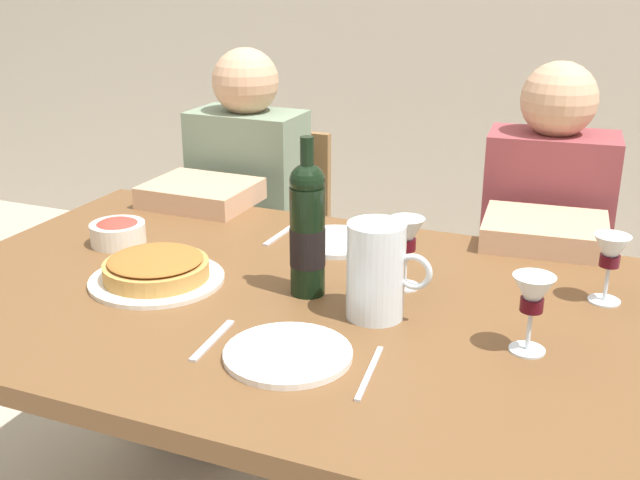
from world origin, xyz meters
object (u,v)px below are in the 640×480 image
(dining_table, at_px, (275,333))
(diner_right, at_px, (540,273))
(diner_left, at_px, (232,233))
(wine_bottle, at_px, (307,229))
(wine_glass_left_diner, at_px, (610,255))
(baked_tart, at_px, (156,270))
(dinner_plate_right_setting, at_px, (336,242))
(chair_right, at_px, (541,280))
(wine_glass_centre, at_px, (532,298))
(water_pitcher, at_px, (376,276))
(wine_glass_right_diner, at_px, (406,238))
(dinner_plate_left_setting, at_px, (288,354))
(chair_left, at_px, (268,245))
(salad_bowl, at_px, (118,231))

(dining_table, height_order, diner_right, diner_right)
(dining_table, distance_m, diner_left, 0.78)
(wine_bottle, xyz_separation_m, wine_glass_left_diner, (0.57, 0.19, -0.04))
(wine_glass_left_diner, relative_size, diner_left, 0.12)
(dining_table, distance_m, baked_tart, 0.29)
(dinner_plate_right_setting, relative_size, chair_right, 0.25)
(baked_tart, distance_m, chair_right, 1.22)
(wine_glass_centre, height_order, diner_left, diner_left)
(water_pitcher, relative_size, wine_glass_left_diner, 1.33)
(wine_glass_left_diner, height_order, wine_glass_right_diner, wine_glass_right_diner)
(dinner_plate_left_setting, height_order, dinner_plate_right_setting, same)
(dinner_plate_right_setting, xyz_separation_m, chair_right, (0.43, 0.60, -0.27))
(baked_tart, relative_size, chair_right, 0.33)
(wine_glass_left_diner, height_order, diner_right, diner_right)
(wine_glass_left_diner, distance_m, diner_right, 0.55)
(dining_table, relative_size, wine_glass_left_diner, 10.58)
(wine_glass_centre, bearing_deg, water_pitcher, 174.17)
(chair_left, bearing_deg, diner_right, 168.61)
(wine_glass_left_diner, xyz_separation_m, chair_left, (-1.08, 0.65, -0.36))
(baked_tart, distance_m, wine_glass_right_diner, 0.53)
(dining_table, bearing_deg, diner_left, 125.40)
(baked_tart, height_order, chair_right, chair_right)
(baked_tart, xyz_separation_m, wine_glass_centre, (0.78, -0.01, 0.08))
(dining_table, distance_m, dinner_plate_left_setting, 0.29)
(chair_right, distance_m, diner_right, 0.26)
(chair_right, xyz_separation_m, diner_right, (0.02, -0.24, 0.12))
(salad_bowl, height_order, wine_glass_left_diner, wine_glass_left_diner)
(wine_glass_centre, height_order, dinner_plate_left_setting, wine_glass_centre)
(dinner_plate_left_setting, height_order, chair_left, chair_left)
(dinner_plate_left_setting, height_order, diner_right, diner_right)
(baked_tart, relative_size, diner_right, 0.25)
(diner_left, bearing_deg, chair_right, -162.09)
(dining_table, bearing_deg, dinner_plate_left_setting, -59.02)
(dining_table, bearing_deg, diner_right, 55.88)
(water_pitcher, bearing_deg, diner_left, 135.97)
(dinner_plate_left_setting, bearing_deg, water_pitcher, 67.60)
(baked_tart, distance_m, chair_left, 0.98)
(water_pitcher, xyz_separation_m, baked_tart, (-0.48, -0.02, -0.06))
(wine_glass_left_diner, xyz_separation_m, wine_glass_right_diner, (-0.39, -0.08, 0.01))
(salad_bowl, bearing_deg, dinner_plate_right_setting, 22.46)
(water_pitcher, bearing_deg, dinner_plate_left_setting, -112.40)
(dinner_plate_left_setting, bearing_deg, wine_bottle, 106.19)
(chair_left, bearing_deg, dinner_plate_right_setting, 130.37)
(dinner_plate_left_setting, distance_m, chair_right, 1.22)
(wine_glass_left_diner, bearing_deg, wine_glass_right_diner, -167.86)
(salad_bowl, bearing_deg, diner_right, 31.20)
(dining_table, distance_m, dinner_plate_right_setting, 0.33)
(wine_bottle, relative_size, wine_glass_centre, 2.29)
(water_pitcher, relative_size, wine_glass_centre, 1.32)
(dinner_plate_right_setting, relative_size, diner_left, 0.18)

